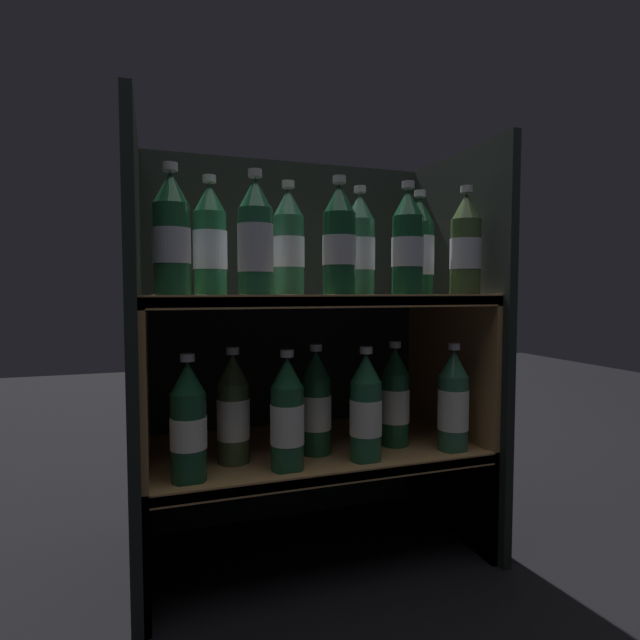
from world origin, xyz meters
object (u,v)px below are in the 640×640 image
Objects in this scene: bottle_upper_back_0 at (210,243)px; bottle_lower_front_3 at (453,403)px; bottle_upper_front_0 at (172,237)px; bottle_upper_back_1 at (288,245)px; bottle_upper_front_4 at (466,247)px; bottle_upper_front_1 at (255,241)px; bottle_upper_back_3 at (419,249)px; bottle_upper_front_2 at (339,243)px; bottle_lower_front_2 at (366,410)px; bottle_lower_back_2 at (395,399)px; bottle_lower_back_0 at (233,412)px; bottle_lower_front_0 at (188,424)px; bottle_lower_back_1 at (316,405)px; bottle_upper_front_3 at (408,245)px; bottle_lower_front_1 at (287,417)px; bottle_upper_back_2 at (360,247)px.

bottle_lower_front_3 is at bearing -8.33° from bottle_upper_back_0.
bottle_upper_back_1 is at bearing 17.68° from bottle_upper_front_0.
bottle_upper_front_1 is at bearing 180.00° from bottle_upper_front_4.
bottle_upper_back_3 is (0.39, 0.07, 0.00)m from bottle_upper_front_1.
bottle_upper_front_2 is 1.00× the size of bottle_lower_front_2.
bottle_lower_back_0 is at bearing 180.00° from bottle_lower_back_2.
bottle_upper_back_3 is at bearing 10.86° from bottle_upper_front_1.
bottle_lower_front_3 is 1.00× the size of bottle_lower_back_2.
bottle_upper_back_0 is 0.16m from bottle_upper_back_1.
bottle_lower_front_0 is 0.28m from bottle_lower_back_1.
bottle_lower_front_0 is (-0.58, 0.00, -0.34)m from bottle_upper_front_4.
bottle_upper_back_3 is (0.07, 0.07, -0.00)m from bottle_upper_front_3.
bottle_upper_back_0 is (0.07, 0.07, -0.00)m from bottle_upper_front_0.
bottle_lower_back_1 is (0.18, 0.00, 0.00)m from bottle_lower_back_0.
bottle_lower_front_1 and bottle_lower_back_0 have the same top height.
bottle_upper_front_0 is 0.11m from bottle_upper_back_0.
bottle_upper_back_2 is (0.32, 0.00, 0.00)m from bottle_upper_back_0.
bottle_upper_front_4 is 0.67m from bottle_lower_front_0.
bottle_upper_front_3 is 1.00× the size of bottle_upper_back_1.
bottle_lower_back_1 is (0.27, 0.07, -0.00)m from bottle_lower_front_0.
bottle_upper_back_1 and bottle_upper_back_3 have the same top height.
bottle_upper_front_4 is 0.10m from bottle_upper_back_3.
bottle_lower_front_1 and bottle_lower_back_1 have the same top height.
bottle_upper_front_2 is 0.15m from bottle_upper_front_3.
bottle_lower_back_1 is at bearing 0.00° from bottle_lower_back_0.
bottle_upper_back_3 is 1.00× the size of bottle_lower_back_2.
bottle_lower_front_2 is at bearing 0.00° from bottle_upper_front_1.
bottle_upper_back_1 is at bearing 152.41° from bottle_lower_front_2.
bottle_upper_front_2 is 1.00× the size of bottle_upper_back_0.
bottle_lower_front_3 is at bearing -0.00° from bottle_upper_front_3.
bottle_upper_back_1 is at bearing 162.39° from bottle_upper_front_3.
bottle_upper_front_1 and bottle_upper_back_0 have the same top height.
bottle_upper_back_1 is 0.40m from bottle_lower_front_0.
bottle_upper_back_0 reaches higher than bottle_lower_back_1.
bottle_upper_front_1 is at bearing -65.93° from bottle_lower_back_0.
bottle_upper_front_0 is 1.00× the size of bottle_upper_front_3.
bottle_upper_front_0 is at bearing -147.49° from bottle_lower_back_0.
bottle_upper_front_2 is 1.00× the size of bottle_lower_front_3.
bottle_upper_front_2 is 0.35m from bottle_lower_front_1.
bottle_lower_front_2 is (-0.09, 0.00, -0.34)m from bottle_upper_front_3.
bottle_lower_front_2 is at bearing -102.49° from bottle_upper_back_2.
bottle_upper_front_0 is 0.32m from bottle_upper_front_2.
bottle_upper_back_0 is (-0.39, 0.07, -0.00)m from bottle_upper_front_3.
bottle_upper_back_3 is at bearing 18.60° from bottle_upper_front_2.
bottle_upper_front_2 is at bearing 0.00° from bottle_lower_front_1.
bottle_upper_front_1 is at bearing 180.00° from bottle_lower_front_3.
bottle_upper_front_1 is at bearing -162.93° from bottle_upper_back_2.
bottle_upper_back_0 is 0.34m from bottle_lower_back_0.
bottle_upper_back_3 is (0.54, 0.07, -0.00)m from bottle_upper_front_0.
bottle_lower_front_0 is at bearing -168.58° from bottle_upper_back_2.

